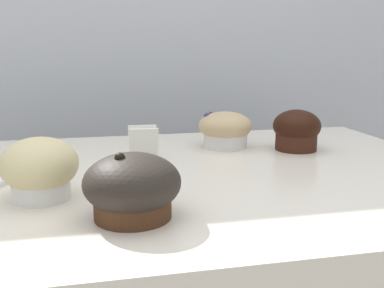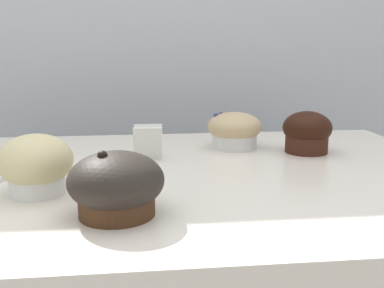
{
  "view_description": "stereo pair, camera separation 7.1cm",
  "coord_description": "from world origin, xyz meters",
  "px_view_note": "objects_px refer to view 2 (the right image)",
  "views": [
    {
      "loc": [
        -0.11,
        -0.68,
        1.13
      ],
      "look_at": [
        0.04,
        0.0,
        0.98
      ],
      "focal_mm": 42.0,
      "sensor_mm": 36.0,
      "label": 1
    },
    {
      "loc": [
        -0.04,
        -0.69,
        1.13
      ],
      "look_at": [
        0.04,
        0.0,
        0.98
      ],
      "focal_mm": 42.0,
      "sensor_mm": 36.0,
      "label": 2
    }
  ],
  "objects_px": {
    "muffin_front_left": "(307,132)",
    "muffin_front_center": "(116,185)",
    "muffin_back_left": "(234,130)",
    "muffin_back_right": "(36,165)"
  },
  "relations": [
    {
      "from": "muffin_front_left",
      "to": "muffin_back_left",
      "type": "bearing_deg",
      "value": 158.11
    },
    {
      "from": "muffin_front_center",
      "to": "muffin_front_left",
      "type": "height_order",
      "value": "muffin_front_center"
    },
    {
      "from": "muffin_front_center",
      "to": "muffin_front_left",
      "type": "bearing_deg",
      "value": 40.12
    },
    {
      "from": "muffin_back_right",
      "to": "muffin_front_left",
      "type": "distance_m",
      "value": 0.49
    },
    {
      "from": "muffin_front_center",
      "to": "muffin_back_left",
      "type": "height_order",
      "value": "muffin_front_center"
    },
    {
      "from": "muffin_front_center",
      "to": "muffin_back_right",
      "type": "distance_m",
      "value": 0.15
    },
    {
      "from": "muffin_front_left",
      "to": "muffin_front_center",
      "type": "bearing_deg",
      "value": -139.88
    },
    {
      "from": "muffin_front_center",
      "to": "muffin_back_right",
      "type": "relative_size",
      "value": 1.14
    },
    {
      "from": "muffin_back_left",
      "to": "muffin_back_right",
      "type": "height_order",
      "value": "muffin_back_right"
    },
    {
      "from": "muffin_front_center",
      "to": "muffin_front_left",
      "type": "distance_m",
      "value": 0.45
    }
  ]
}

